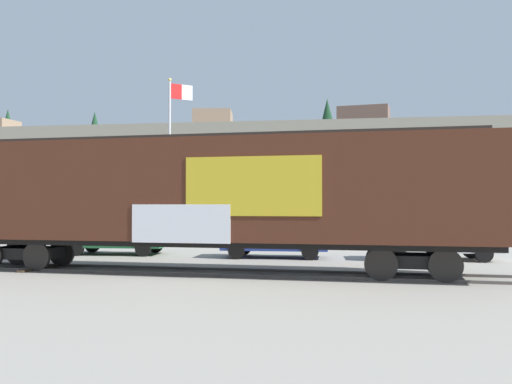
{
  "coord_description": "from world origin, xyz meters",
  "views": [
    {
      "loc": [
        3.86,
        -16.89,
        2.11
      ],
      "look_at": [
        1.03,
        1.49,
        2.52
      ],
      "focal_mm": 39.35,
      "sensor_mm": 36.0,
      "label": 1
    }
  ],
  "objects": [
    {
      "name": "ground_plane",
      "position": [
        0.0,
        0.0,
        0.0
      ],
      "size": [
        260.0,
        260.0,
        0.0
      ],
      "primitive_type": "plane",
      "color": "gray"
    },
    {
      "name": "parked_car_green",
      "position": [
        -5.61,
        5.65,
        0.91
      ],
      "size": [
        4.26,
        2.11,
        1.82
      ],
      "color": "#1E5933",
      "rests_on": "ground_plane"
    },
    {
      "name": "track",
      "position": [
        1.12,
        -0.1,
        0.04
      ],
      "size": [
        59.97,
        5.42,
        0.08
      ],
      "color": "#4C4742",
      "rests_on": "ground_plane"
    },
    {
      "name": "freight_car",
      "position": [
        -0.35,
        -0.0,
        2.47
      ],
      "size": [
        17.7,
        4.03,
        4.29
      ],
      "color": "#472316",
      "rests_on": "ground_plane"
    },
    {
      "name": "parked_car_silver",
      "position": [
        7.28,
        5.22,
        0.83
      ],
      "size": [
        4.64,
        2.07,
        1.66
      ],
      "color": "#B7BABF",
      "rests_on": "ground_plane"
    },
    {
      "name": "flagpole",
      "position": [
        -4.6,
        10.51,
        5.31
      ],
      "size": [
        1.07,
        0.9,
        8.53
      ],
      "color": "silver",
      "rests_on": "ground_plane"
    },
    {
      "name": "parked_car_blue",
      "position": [
        1.22,
        5.2,
        0.82
      ],
      "size": [
        4.17,
        1.91,
        1.63
      ],
      "color": "navy",
      "rests_on": "ground_plane"
    },
    {
      "name": "hillside",
      "position": [
        -0.07,
        62.88,
        5.68
      ],
      "size": [
        151.89,
        38.45,
        15.47
      ],
      "color": "gray",
      "rests_on": "ground_plane"
    }
  ]
}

